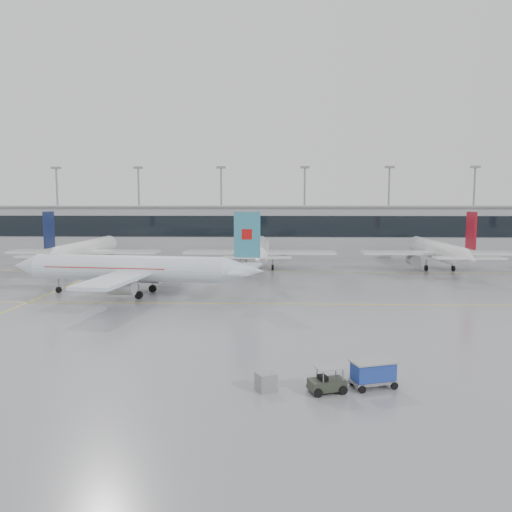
{
  "coord_description": "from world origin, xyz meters",
  "views": [
    {
      "loc": [
        2.45,
        -64.34,
        13.32
      ],
      "look_at": [
        0.0,
        12.0,
        5.0
      ],
      "focal_mm": 35.0,
      "sensor_mm": 36.0,
      "label": 1
    }
  ],
  "objects_px": {
    "baggage_tug": "(327,383)",
    "baggage_cart": "(373,372)",
    "air_canada_jet": "(137,269)",
    "gse_unit": "(266,382)"
  },
  "relations": [
    {
      "from": "baggage_tug",
      "to": "baggage_cart",
      "type": "relative_size",
      "value": 1.08
    },
    {
      "from": "air_canada_jet",
      "to": "gse_unit",
      "type": "bearing_deg",
      "value": 125.1
    },
    {
      "from": "air_canada_jet",
      "to": "gse_unit",
      "type": "height_order",
      "value": "air_canada_jet"
    },
    {
      "from": "baggage_tug",
      "to": "baggage_cart",
      "type": "xyz_separation_m",
      "value": [
        3.43,
        1.08,
        0.5
      ]
    },
    {
      "from": "air_canada_jet",
      "to": "baggage_tug",
      "type": "distance_m",
      "value": 42.78
    },
    {
      "from": "air_canada_jet",
      "to": "baggage_tug",
      "type": "bearing_deg",
      "value": 130.03
    },
    {
      "from": "baggage_tug",
      "to": "gse_unit",
      "type": "xyz_separation_m",
      "value": [
        -4.28,
        0.25,
        -0.01
      ]
    },
    {
      "from": "baggage_tug",
      "to": "air_canada_jet",
      "type": "bearing_deg",
      "value": 105.23
    },
    {
      "from": "baggage_tug",
      "to": "gse_unit",
      "type": "relative_size",
      "value": 3.03
    },
    {
      "from": "air_canada_jet",
      "to": "gse_unit",
      "type": "distance_m",
      "value": 40.41
    }
  ]
}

